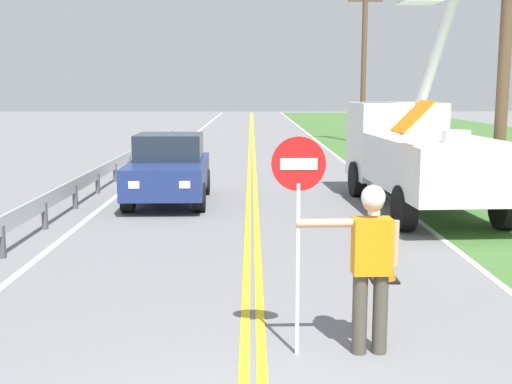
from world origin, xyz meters
name	(u,v)px	position (x,y,z in m)	size (l,w,h in m)	color
centerline_yellow_left	(249,165)	(-0.09, 20.00, 0.01)	(0.11, 110.00, 0.01)	yellow
centerline_yellow_right	(254,165)	(0.09, 20.00, 0.01)	(0.11, 110.00, 0.01)	yellow
edge_line_right	(347,165)	(3.60, 20.00, 0.01)	(0.12, 110.00, 0.01)	silver
edge_line_left	(156,165)	(-3.60, 20.00, 0.01)	(0.12, 110.00, 0.01)	silver
flagger_worker	(370,258)	(1.24, 2.38, 1.05)	(1.09, 0.25, 1.83)	#474238
stop_sign_paddle	(298,197)	(0.47, 2.35, 1.71)	(0.56, 0.04, 2.33)	silver
utility_bucket_truck	(417,149)	(3.92, 11.06, 1.42)	(2.69, 6.92, 5.60)	white
oncoming_sedan_nearest	(169,169)	(-2.08, 11.84, 0.83)	(2.00, 4.15, 1.70)	navy
utility_pole_near	(507,12)	(5.75, 10.75, 4.53)	(1.80, 0.28, 8.70)	brown
utility_pole_mid	(364,63)	(5.89, 30.36, 4.17)	(1.80, 0.28, 7.97)	brown
traffic_cone_lead	(385,259)	(1.95, 5.04, 0.34)	(0.40, 0.40, 0.70)	orange
traffic_cone_mid	(374,215)	(2.42, 8.39, 0.34)	(0.40, 0.40, 0.70)	orange
guardrail_left_shoulder	(107,169)	(-4.20, 14.38, 0.52)	(0.10, 32.00, 0.71)	#9EA0A3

